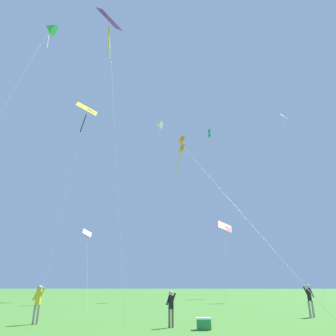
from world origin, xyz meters
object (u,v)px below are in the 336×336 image
kite_orange_box (183,146)px  picnic_cooler (204,324)px  kite_red_high (225,232)px  person_in_blue_jacket (38,300)px  person_far_back (309,297)px  kite_green_small (50,28)px  kite_white_distant (158,125)px  kite_purple_streamer (109,29)px  kite_yellow_diamond (85,114)px  kite_teal_box (209,135)px  person_child_small (171,305)px  kite_black_large (286,125)px  kite_pink_low (87,237)px

kite_orange_box → picnic_cooler: kite_orange_box is taller
kite_red_high → kite_orange_box: bearing=-102.3°
person_in_blue_jacket → person_far_back: person_far_back is taller
kite_green_small → person_far_back: bearing=-12.6°
kite_white_distant → picnic_cooler: size_ratio=49.64×
kite_purple_streamer → kite_red_high: size_ratio=2.12×
kite_green_small → kite_yellow_diamond: (2.03, 7.75, -5.44)m
kite_teal_box → person_child_small: kite_teal_box is taller
kite_yellow_diamond → kite_orange_box: bearing=-56.7°
person_far_back → person_in_blue_jacket: bearing=-165.3°
kite_black_large → kite_teal_box: (-13.59, -1.62, -2.58)m
kite_red_high → person_in_blue_jacket: size_ratio=6.70×
kite_teal_box → kite_orange_box: bearing=-99.8°
person_in_blue_jacket → kite_purple_streamer: bearing=76.5°
kite_green_small → kite_red_high: kite_green_small is taller
kite_pink_low → kite_orange_box: kite_orange_box is taller
kite_black_large → person_in_blue_jacket: (-25.90, -32.32, -26.88)m
kite_pink_low → kite_red_high: size_ratio=0.87×
kite_teal_box → kite_orange_box: 36.07m
person_in_blue_jacket → person_far_back: bearing=14.7°
kite_yellow_diamond → person_child_small: (10.34, -17.02, -19.80)m
kite_pink_low → kite_purple_streamer: bearing=-73.2°
kite_yellow_diamond → person_child_small: 28.08m
kite_purple_streamer → person_child_small: kite_purple_streamer is taller
kite_green_small → kite_white_distant: kite_white_distant is taller
kite_black_large → kite_yellow_diamond: 34.92m
kite_green_small → kite_teal_box: 29.08m
kite_red_high → picnic_cooler: kite_red_high is taller
kite_white_distant → person_in_blue_jacket: 43.83m
kite_teal_box → picnic_cooler: kite_teal_box is taller
kite_yellow_diamond → person_in_blue_jacket: 25.67m
picnic_cooler → kite_pink_low: bearing=119.2°
kite_green_small → kite_orange_box: bearing=-34.6°
kite_orange_box → kite_purple_streamer: bearing=139.4°
kite_teal_box → person_child_small: bearing=-100.8°
kite_black_large → kite_pink_low: kite_black_large is taller
person_child_small → kite_white_distant: bearing=94.4°
person_far_back → kite_teal_box: bearing=93.8°
kite_pink_low → kite_green_small: size_ratio=0.36×
kite_white_distant → person_far_back: (10.51, -29.89, -27.90)m
person_in_blue_jacket → person_child_small: (6.24, -1.04, -0.14)m
kite_purple_streamer → person_far_back: bearing=-2.5°
kite_green_small → person_in_blue_jacket: bearing=-53.3°
person_far_back → kite_red_high: bearing=90.0°
person_child_small → picnic_cooler: size_ratio=2.40×
kite_yellow_diamond → kite_white_distant: 20.91m
kite_orange_box → kite_yellow_diamond: 23.43m
person_in_blue_jacket → picnic_cooler: size_ratio=2.78×
person_in_blue_jacket → picnic_cooler: person_in_blue_jacket is taller
kite_orange_box → kite_white_distant: 40.10m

